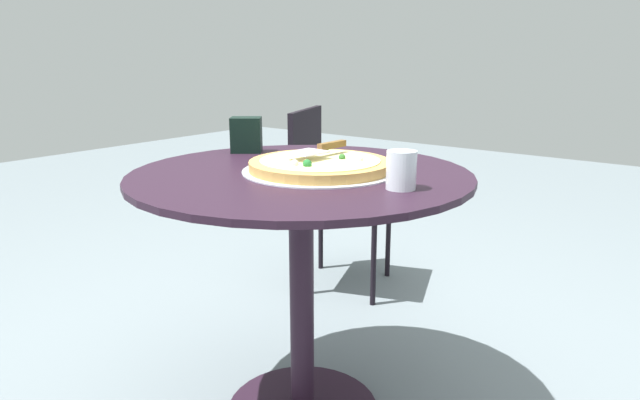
% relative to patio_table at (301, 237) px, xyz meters
% --- Properties ---
extents(patio_table, '(0.94, 0.94, 0.76)m').
position_rel_patio_table_xyz_m(patio_table, '(0.00, 0.00, 0.00)').
color(patio_table, black).
rests_on(patio_table, ground).
extents(pizza_on_tray, '(0.43, 0.43, 0.05)m').
position_rel_patio_table_xyz_m(pizza_on_tray, '(0.04, 0.04, 0.20)').
color(pizza_on_tray, silver).
rests_on(pizza_on_tray, patio_table).
extents(pizza_server, '(0.09, 0.21, 0.02)m').
position_rel_patio_table_xyz_m(pizza_server, '(0.01, 0.07, 0.24)').
color(pizza_server, silver).
rests_on(pizza_server, pizza_on_tray).
extents(drinking_cup, '(0.07, 0.07, 0.09)m').
position_rel_patio_table_xyz_m(drinking_cup, '(0.32, -0.01, 0.23)').
color(drinking_cup, silver).
rests_on(drinking_cup, patio_table).
extents(napkin_dispenser, '(0.12, 0.12, 0.11)m').
position_rel_patio_table_xyz_m(napkin_dispenser, '(-0.34, 0.14, 0.24)').
color(napkin_dispenser, black).
rests_on(napkin_dispenser, patio_table).
extents(patio_chair_near, '(0.52, 0.52, 0.83)m').
position_rel_patio_table_xyz_m(patio_chair_near, '(-0.53, 0.85, -0.07)').
color(patio_chair_near, black).
rests_on(patio_chair_near, ground).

